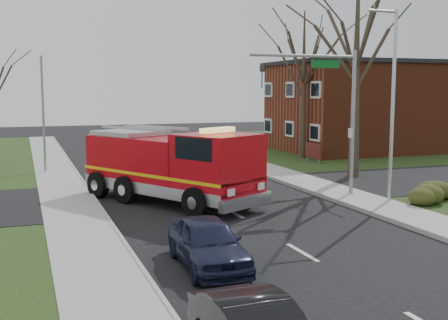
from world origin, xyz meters
name	(u,v)px	position (x,y,z in m)	size (l,w,h in m)	color
ground	(234,213)	(0.00, 0.00, 0.00)	(120.00, 120.00, 0.00)	black
sidewalk_right	(363,201)	(6.20, 0.00, 0.07)	(2.40, 80.00, 0.15)	#A09F9A
sidewalk_left	(78,223)	(-6.20, 0.00, 0.07)	(2.40, 80.00, 0.15)	#A09F9A
brick_building	(373,106)	(19.00, 18.00, 3.66)	(15.40, 10.40, 7.25)	maroon
health_center_sign	(313,151)	(10.50, 12.50, 0.88)	(0.12, 2.00, 1.40)	#571914
hedge_corner	(430,190)	(9.00, -1.00, 0.58)	(2.80, 2.00, 0.90)	#2C3613
bare_tree_near	(357,46)	(9.50, 6.00, 7.41)	(6.00, 6.00, 12.00)	#31261D
bare_tree_far	(304,69)	(11.00, 15.00, 6.49)	(5.25, 5.25, 10.50)	#31261D
traffic_signal_mast	(329,96)	(5.21, 1.50, 4.71)	(5.29, 0.18, 6.80)	gray
streetlight_pole	(392,100)	(7.14, -0.50, 4.55)	(1.48, 0.16, 8.40)	#B7BABF
utility_pole_far	(43,115)	(-6.80, 14.00, 3.50)	(0.14, 0.14, 7.00)	gray
fire_engine	(172,168)	(-1.82, 2.90, 1.57)	(6.74, 8.96, 3.48)	#B70812
parked_car_maroon	(208,243)	(-3.18, -6.32, 0.71)	(1.67, 4.15, 1.42)	#191E38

